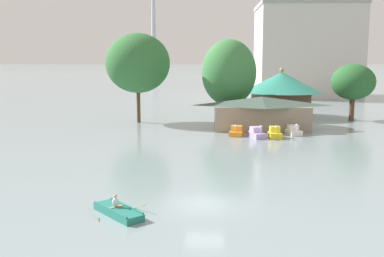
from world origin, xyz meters
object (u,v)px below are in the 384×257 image
(pedal_boat_orange, at_px, (236,132))
(pedal_boat_yellow, at_px, (275,133))
(rowboat_with_rower, at_px, (118,211))
(background_building_block, at_px, (306,51))
(pedal_boat_lavender, at_px, (257,133))
(boathouse, at_px, (261,112))
(shoreline_tree_tall_left, at_px, (138,63))
(shoreline_tree_mid, at_px, (229,73))
(pedal_boat_white, at_px, (293,131))
(green_roof_pavilion, at_px, (281,92))
(shoreline_tree_right, at_px, (353,82))

(pedal_boat_orange, bearing_deg, pedal_boat_yellow, 82.04)
(rowboat_with_rower, xyz_separation_m, background_building_block, (30.35, 90.87, 11.34))
(rowboat_with_rower, relative_size, pedal_boat_lavender, 1.16)
(pedal_boat_yellow, relative_size, boathouse, 0.18)
(pedal_boat_lavender, bearing_deg, shoreline_tree_tall_left, -143.47)
(shoreline_tree_tall_left, height_order, shoreline_tree_mid, shoreline_tree_tall_left)
(boathouse, distance_m, shoreline_tree_tall_left, 19.59)
(pedal_boat_orange, distance_m, pedal_boat_white, 7.16)
(pedal_boat_lavender, relative_size, pedal_boat_white, 1.14)
(pedal_boat_lavender, xyz_separation_m, shoreline_tree_tall_left, (-16.11, 12.63, 8.25))
(green_roof_pavilion, bearing_deg, pedal_boat_white, -94.07)
(pedal_boat_lavender, distance_m, shoreline_tree_tall_left, 22.07)
(pedal_boat_orange, height_order, pedal_boat_lavender, pedal_boat_lavender)
(shoreline_tree_mid, xyz_separation_m, background_building_block, (21.88, 50.62, 4.20))
(rowboat_with_rower, relative_size, pedal_boat_orange, 1.41)
(pedal_boat_white, height_order, shoreline_tree_right, shoreline_tree_right)
(pedal_boat_yellow, xyz_separation_m, pedal_boat_white, (2.65, 2.35, -0.06))
(pedal_boat_lavender, relative_size, shoreline_tree_right, 0.37)
(shoreline_tree_tall_left, relative_size, shoreline_tree_mid, 1.07)
(pedal_boat_white, xyz_separation_m, green_roof_pavilion, (1.28, 17.95, 3.66))
(rowboat_with_rower, xyz_separation_m, pedal_boat_white, (16.06, 29.85, 0.24))
(green_roof_pavilion, xyz_separation_m, shoreline_tree_tall_left, (-22.18, -7.39, 4.61))
(shoreline_tree_right, bearing_deg, shoreline_tree_tall_left, -173.98)
(shoreline_tree_mid, bearing_deg, green_roof_pavilion, 40.42)
(shoreline_tree_right, bearing_deg, pedal_boat_white, -129.45)
(shoreline_tree_tall_left, height_order, background_building_block, background_building_block)
(green_roof_pavilion, bearing_deg, shoreline_tree_right, -21.25)
(pedal_boat_white, relative_size, boathouse, 0.21)
(pedal_boat_white, bearing_deg, background_building_block, 157.78)
(pedal_boat_white, bearing_deg, boathouse, -149.67)
(shoreline_tree_mid, bearing_deg, pedal_boat_lavender, -77.34)
(shoreline_tree_tall_left, bearing_deg, pedal_boat_white, -26.80)
(background_building_block, bearing_deg, rowboat_with_rower, -108.47)
(pedal_boat_white, bearing_deg, pedal_boat_lavender, -75.67)
(pedal_boat_yellow, xyz_separation_m, shoreline_tree_mid, (-4.94, 12.74, 6.84))
(rowboat_with_rower, bearing_deg, boathouse, 118.06)
(shoreline_tree_right, bearing_deg, pedal_boat_yellow, -130.92)
(pedal_boat_lavender, height_order, shoreline_tree_mid, shoreline_tree_mid)
(rowboat_with_rower, relative_size, shoreline_tree_right, 0.43)
(boathouse, relative_size, shoreline_tree_tall_left, 1.02)
(rowboat_with_rower, xyz_separation_m, pedal_boat_yellow, (13.42, 27.51, 0.30))
(pedal_boat_white, xyz_separation_m, boathouse, (-3.51, 4.27, 1.82))
(pedal_boat_orange, relative_size, green_roof_pavilion, 0.21)
(shoreline_tree_mid, height_order, background_building_block, background_building_block)
(boathouse, height_order, shoreline_tree_right, shoreline_tree_right)
(rowboat_with_rower, xyz_separation_m, shoreline_tree_mid, (8.48, 40.25, 7.14))
(boathouse, xyz_separation_m, green_roof_pavilion, (4.78, 13.67, 1.84))
(pedal_boat_yellow, bearing_deg, background_building_block, 163.12)
(pedal_boat_lavender, xyz_separation_m, pedal_boat_yellow, (2.14, -0.28, 0.04))
(pedal_boat_white, height_order, background_building_block, background_building_block)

